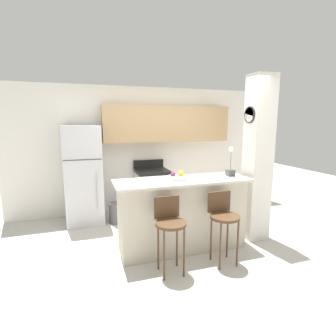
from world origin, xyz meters
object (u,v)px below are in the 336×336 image
at_px(refrigerator, 84,175).
at_px(stove_range, 152,192).
at_px(bar_stool_right, 223,217).
at_px(fruit_bowl, 177,177).
at_px(orchid_vase, 231,167).
at_px(bar_stool_left, 170,224).
at_px(trash_bin, 117,213).

height_order(refrigerator, stove_range, refrigerator).
height_order(bar_stool_right, fruit_bowl, fruit_bowl).
relative_size(refrigerator, stove_range, 1.67).
bearing_deg(orchid_vase, bar_stool_right, -127.33).
relative_size(bar_stool_left, bar_stool_right, 1.00).
relative_size(refrigerator, trash_bin, 4.72).
bearing_deg(refrigerator, stove_range, 1.30).
bearing_deg(bar_stool_right, refrigerator, 129.24).
bearing_deg(orchid_vase, stove_range, 116.94).
bearing_deg(bar_stool_left, fruit_bowl, 61.81).
bearing_deg(orchid_vase, refrigerator, 143.55).
relative_size(bar_stool_right, fruit_bowl, 3.41).
bearing_deg(fruit_bowl, trash_bin, 118.99).
xyz_separation_m(refrigerator, orchid_vase, (2.11, -1.56, 0.28)).
height_order(bar_stool_right, orchid_vase, orchid_vase).
height_order(bar_stool_left, orchid_vase, orchid_vase).
distance_m(stove_range, fruit_bowl, 1.68).
bearing_deg(bar_stool_left, stove_range, 81.05).
bearing_deg(trash_bin, stove_range, 19.47).
height_order(stove_range, bar_stool_right, stove_range).
distance_m(fruit_bowl, trash_bin, 1.73).
bearing_deg(trash_bin, bar_stool_right, -57.96).
bearing_deg(orchid_vase, trash_bin, 139.79).
height_order(stove_range, bar_stool_left, stove_range).
relative_size(orchid_vase, trash_bin, 1.16).
distance_m(bar_stool_left, orchid_vase, 1.37).
distance_m(stove_range, trash_bin, 0.85).
distance_m(stove_range, bar_stool_left, 2.15).
xyz_separation_m(refrigerator, trash_bin, (0.55, -0.24, -0.71)).
bearing_deg(bar_stool_left, refrigerator, 114.89).
bearing_deg(bar_stool_left, bar_stool_right, 0.00).
distance_m(bar_stool_right, orchid_vase, 0.86).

